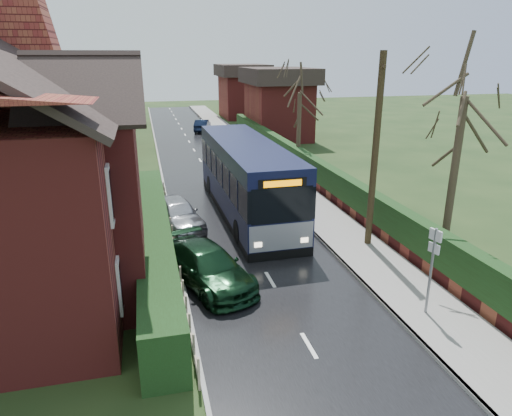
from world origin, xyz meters
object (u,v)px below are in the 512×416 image
object	(u,v)px
bus	(246,179)
car_silver	(177,213)
bus_stop_sign	(432,260)
telegraph_pole	(375,154)
brick_house	(2,156)
car_green	(208,267)

from	to	relation	value
bus	car_silver	distance (m)	4.00
bus	bus_stop_sign	world-z (taller)	bus
telegraph_pole	bus_stop_sign	bearing A→B (deg)	-80.42
brick_house	telegraph_pole	world-z (taller)	brick_house
bus	telegraph_pole	bearing A→B (deg)	-54.16
brick_house	bus_stop_sign	world-z (taller)	brick_house
bus	car_silver	size ratio (longest dim) A/B	2.85
telegraph_pole	car_green	bearing A→B (deg)	-147.94
bus	car_silver	bearing A→B (deg)	-160.00
bus	telegraph_pole	xyz separation A→B (m)	(4.00, -5.40, 2.16)
car_green	telegraph_pole	size ratio (longest dim) A/B	0.59
brick_house	bus_stop_sign	bearing A→B (deg)	-25.90
brick_house	car_silver	world-z (taller)	brick_house
telegraph_pole	brick_house	bearing A→B (deg)	-165.29
car_green	bus_stop_sign	bearing A→B (deg)	-50.23
car_silver	telegraph_pole	distance (m)	9.20
car_silver	telegraph_pole	world-z (taller)	telegraph_pole
car_silver	car_green	bearing A→B (deg)	-98.59
car_silver	bus_stop_sign	world-z (taller)	bus_stop_sign
brick_house	telegraph_pole	size ratio (longest dim) A/B	1.87
bus	car_silver	xyz separation A→B (m)	(-3.60, -1.36, -1.07)
bus_stop_sign	car_silver	bearing A→B (deg)	113.14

